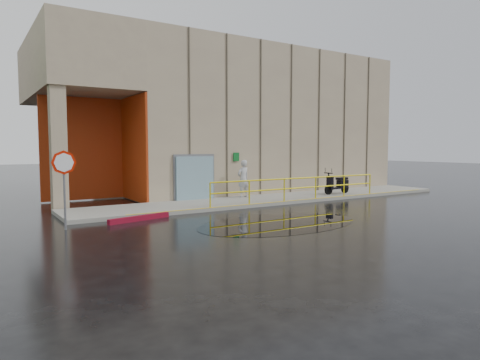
{
  "coord_description": "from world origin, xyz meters",
  "views": [
    {
      "loc": [
        -8.72,
        -11.89,
        2.58
      ],
      "look_at": [
        0.84,
        3.0,
        1.22
      ],
      "focal_mm": 32.0,
      "sensor_mm": 36.0,
      "label": 1
    }
  ],
  "objects_px": {
    "stop_sign": "(64,172)",
    "person": "(243,179)",
    "scooter": "(337,179)",
    "red_curb": "(140,218)"
  },
  "relations": [
    {
      "from": "stop_sign",
      "to": "red_curb",
      "type": "distance_m",
      "value": 3.07
    },
    {
      "from": "stop_sign",
      "to": "red_curb",
      "type": "relative_size",
      "value": 1.03
    },
    {
      "from": "red_curb",
      "to": "person",
      "type": "bearing_deg",
      "value": 24.93
    },
    {
      "from": "scooter",
      "to": "red_curb",
      "type": "bearing_deg",
      "value": -175.6
    },
    {
      "from": "person",
      "to": "stop_sign",
      "type": "relative_size",
      "value": 0.73
    },
    {
      "from": "person",
      "to": "red_curb",
      "type": "bearing_deg",
      "value": 15.16
    },
    {
      "from": "stop_sign",
      "to": "person",
      "type": "bearing_deg",
      "value": 38.7
    },
    {
      "from": "scooter",
      "to": "red_curb",
      "type": "height_order",
      "value": "scooter"
    },
    {
      "from": "person",
      "to": "stop_sign",
      "type": "bearing_deg",
      "value": 10.79
    },
    {
      "from": "scooter",
      "to": "red_curb",
      "type": "relative_size",
      "value": 0.74
    }
  ]
}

